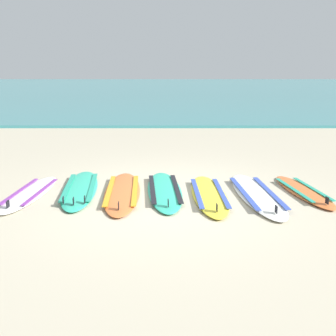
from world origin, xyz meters
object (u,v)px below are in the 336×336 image
Objects in this scene: surfboard_1 at (82,189)px; surfboard_6 at (305,191)px; surfboard_3 at (166,190)px; surfboard_4 at (210,194)px; surfboard_5 at (258,194)px; surfboard_2 at (124,192)px; surfboard_0 at (32,193)px.

surfboard_6 is (3.92, -0.13, -0.00)m from surfboard_1.
surfboard_1 is at bearing 176.65° from surfboard_3.
surfboard_4 is 1.67m from surfboard_6.
surfboard_1 is 2.28m from surfboard_4.
surfboard_3 is 0.94× the size of surfboard_5.
surfboard_2 is 3.15m from surfboard_6.
surfboard_6 is at bearing -1.11° from surfboard_3.
surfboard_4 is (0.76, -0.23, 0.00)m from surfboard_3.
surfboard_1 is at bearing 17.11° from surfboard_0.
surfboard_4 is at bearing -5.68° from surfboard_2.
surfboard_1 and surfboard_4 have the same top height.
surfboard_0 is 3.06m from surfboard_4.
surfboard_1 is 3.93m from surfboard_6.
surfboard_0 is 1.57m from surfboard_2.
surfboard_4 is 1.15× the size of surfboard_6.
surfboard_3 is at bearing 162.83° from surfboard_4.
surfboard_0 and surfboard_6 have the same top height.
surfboard_5 is 0.87m from surfboard_6.
surfboard_2 is 1.08× the size of surfboard_4.
surfboard_4 is at bearing -1.43° from surfboard_0.
surfboard_0 is 4.73m from surfboard_6.
surfboard_5 is at bearing -0.83° from surfboard_0.
surfboard_0 is at bearing 178.57° from surfboard_4.
surfboard_4 and surfboard_5 have the same top height.
surfboard_1 and surfboard_6 have the same top height.
surfboard_3 is at bearing 178.89° from surfboard_6.
surfboard_2 is at bearing -173.24° from surfboard_3.
surfboard_4 is at bearing -8.12° from surfboard_1.
surfboard_3 is (0.73, 0.09, 0.00)m from surfboard_2.
surfboard_2 is at bearing 2.62° from surfboard_0.
surfboard_5 is at bearing -3.18° from surfboard_2.
surfboard_5 is (3.07, -0.30, -0.00)m from surfboard_1.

